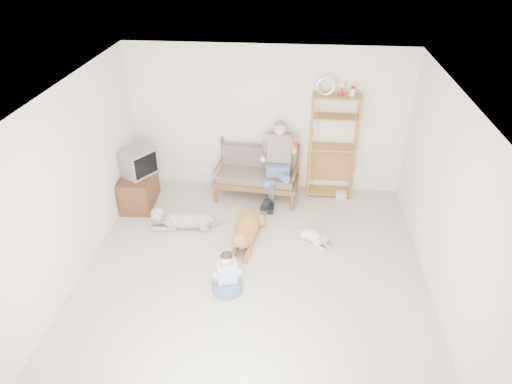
# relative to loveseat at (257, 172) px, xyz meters

# --- Properties ---
(floor) EXTENTS (5.50, 5.50, 0.00)m
(floor) POSITION_rel_loveseat_xyz_m (0.15, -2.36, -0.49)
(floor) COLOR silver
(floor) RESTS_ON ground
(ceiling) EXTENTS (5.50, 5.50, 0.00)m
(ceiling) POSITION_rel_loveseat_xyz_m (0.15, -2.36, 2.21)
(ceiling) COLOR white
(ceiling) RESTS_ON ground
(wall_back) EXTENTS (5.00, 0.00, 5.00)m
(wall_back) POSITION_rel_loveseat_xyz_m (0.15, 0.39, 0.86)
(wall_back) COLOR silver
(wall_back) RESTS_ON ground
(wall_left) EXTENTS (0.00, 5.50, 5.50)m
(wall_left) POSITION_rel_loveseat_xyz_m (-2.35, -2.36, 0.86)
(wall_left) COLOR silver
(wall_left) RESTS_ON ground
(wall_right) EXTENTS (0.00, 5.50, 5.50)m
(wall_right) POSITION_rel_loveseat_xyz_m (2.65, -2.36, 0.86)
(wall_right) COLOR silver
(wall_right) RESTS_ON ground
(loveseat) EXTENTS (1.56, 0.85, 0.95)m
(loveseat) POSITION_rel_loveseat_xyz_m (0.00, 0.00, 0.00)
(loveseat) COLOR brown
(loveseat) RESTS_ON ground
(man) EXTENTS (0.57, 0.82, 1.32)m
(man) POSITION_rel_loveseat_xyz_m (0.37, -0.22, 0.20)
(man) COLOR #536898
(man) RESTS_ON loveseat
(etagere) EXTENTS (0.86, 0.37, 2.24)m
(etagere) POSITION_rel_loveseat_xyz_m (1.34, 0.19, 0.50)
(etagere) COLOR #A87634
(etagere) RESTS_ON ground
(book_stack) EXTENTS (0.21, 0.17, 0.12)m
(book_stack) POSITION_rel_loveseat_xyz_m (1.57, 0.05, -0.42)
(book_stack) COLOR silver
(book_stack) RESTS_ON ground
(tv_stand) EXTENTS (0.55, 0.92, 0.60)m
(tv_stand) POSITION_rel_loveseat_xyz_m (-2.08, -0.49, -0.19)
(tv_stand) COLOR brown
(tv_stand) RESTS_ON ground
(crt_tv) EXTENTS (0.67, 0.71, 0.46)m
(crt_tv) POSITION_rel_loveseat_xyz_m (-2.04, -0.45, 0.35)
(crt_tv) COLOR slate
(crt_tv) RESTS_ON tv_stand
(wall_outlet) EXTENTS (0.12, 0.02, 0.08)m
(wall_outlet) POSITION_rel_loveseat_xyz_m (-1.10, 0.37, -0.19)
(wall_outlet) COLOR white
(wall_outlet) RESTS_ON ground
(golden_retriever) EXTENTS (0.46, 1.49, 0.45)m
(golden_retriever) POSITION_rel_loveseat_xyz_m (-0.05, -1.42, -0.30)
(golden_retriever) COLOR #AB823B
(golden_retriever) RESTS_ON ground
(shaggy_dog) EXTENTS (1.31, 0.42, 0.39)m
(shaggy_dog) POSITION_rel_loveseat_xyz_m (-1.17, -1.15, -0.33)
(shaggy_dog) COLOR white
(shaggy_dog) RESTS_ON ground
(terrier) EXTENTS (0.54, 0.54, 0.26)m
(terrier) POSITION_rel_loveseat_xyz_m (1.08, -1.38, -0.38)
(terrier) COLOR white
(terrier) RESTS_ON ground
(child) EXTENTS (0.42, 0.42, 0.67)m
(child) POSITION_rel_loveseat_xyz_m (-0.18, -2.57, -0.24)
(child) COLOR #536898
(child) RESTS_ON ground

